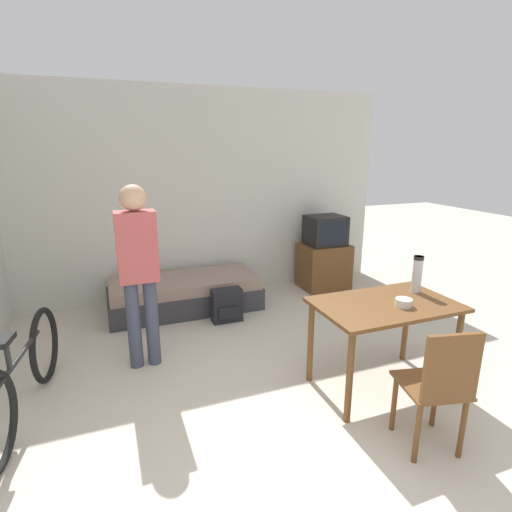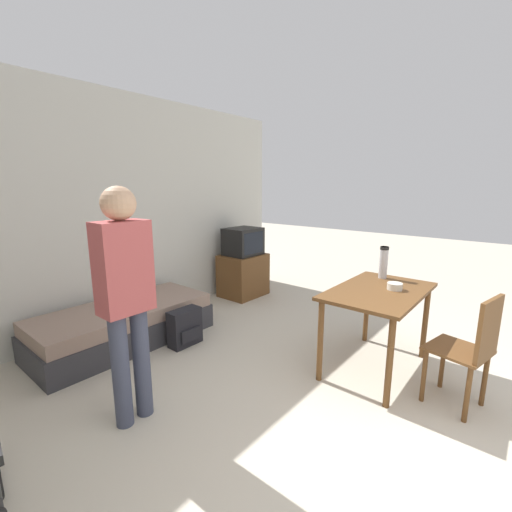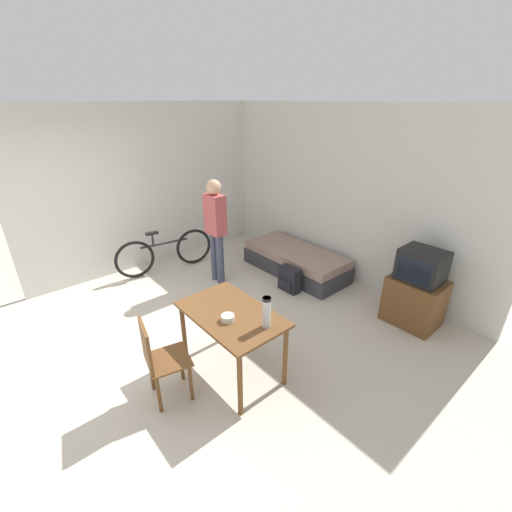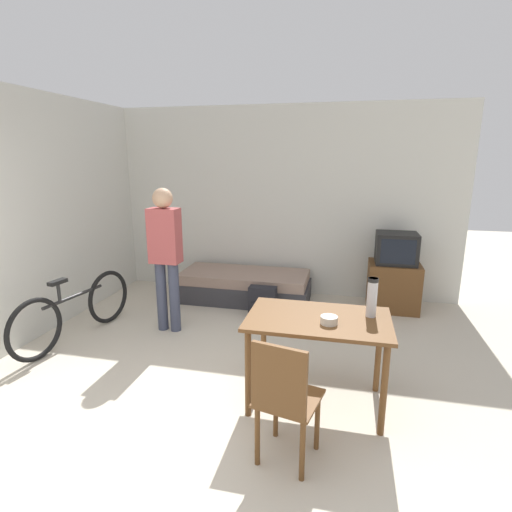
% 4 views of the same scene
% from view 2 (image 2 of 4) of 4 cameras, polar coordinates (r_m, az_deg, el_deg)
% --- Properties ---
extents(ground_plane, '(20.00, 20.00, 0.00)m').
position_cam_2_polar(ground_plane, '(2.58, 33.26, -30.57)').
color(ground_plane, beige).
extents(wall_back, '(5.41, 0.06, 2.70)m').
position_cam_2_polar(wall_back, '(4.28, -22.86, 6.62)').
color(wall_back, silver).
rests_on(wall_back, ground_plane).
extents(daybed, '(1.83, 0.80, 0.41)m').
position_cam_2_polar(daybed, '(3.98, -21.08, -10.63)').
color(daybed, '#333338').
rests_on(daybed, ground_plane).
extents(tv, '(0.65, 0.52, 1.04)m').
position_cam_2_polar(tv, '(5.19, -2.15, -1.56)').
color(tv, brown).
rests_on(tv, ground_plane).
extents(dining_table, '(1.12, 0.70, 0.76)m').
position_cam_2_polar(dining_table, '(3.26, 19.72, -7.03)').
color(dining_table, brown).
rests_on(dining_table, ground_plane).
extents(wooden_chair, '(0.47, 0.47, 0.90)m').
position_cam_2_polar(wooden_chair, '(3.03, 32.20, -12.69)').
color(wooden_chair, brown).
rests_on(wooden_chair, ground_plane).
extents(person_standing, '(0.34, 0.22, 1.66)m').
position_cam_2_polar(person_standing, '(2.47, -20.94, -5.44)').
color(person_standing, '#3D4256').
rests_on(person_standing, ground_plane).
extents(thermos_flask, '(0.08, 0.08, 0.32)m').
position_cam_2_polar(thermos_flask, '(3.60, 20.50, -0.80)').
color(thermos_flask, '#B7B7BC').
rests_on(thermos_flask, dining_table).
extents(mate_bowl, '(0.13, 0.13, 0.06)m').
position_cam_2_polar(mate_bowl, '(3.27, 22.13, -4.70)').
color(mate_bowl, beige).
rests_on(mate_bowl, dining_table).
extents(backpack, '(0.35, 0.20, 0.39)m').
position_cam_2_polar(backpack, '(3.76, -11.74, -11.59)').
color(backpack, black).
rests_on(backpack, ground_plane).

